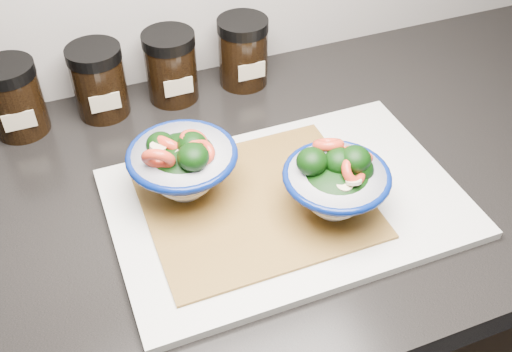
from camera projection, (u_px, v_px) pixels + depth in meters
name	position (u px, v px, depth m)	size (l,w,h in m)	color
countertop	(155.00, 221.00, 0.79)	(3.50, 0.60, 0.04)	black
cutting_board	(287.00, 203.00, 0.78)	(0.45, 0.30, 0.01)	silver
bamboo_mat	(256.00, 202.00, 0.77)	(0.28, 0.24, 0.00)	#A77932
bowl_left	(183.00, 164.00, 0.76)	(0.14, 0.14, 0.10)	white
bowl_right	(337.00, 183.00, 0.73)	(0.13, 0.13, 0.10)	white
spice_jar_b	(14.00, 98.00, 0.87)	(0.08, 0.08, 0.11)	black
spice_jar_c	(99.00, 81.00, 0.90)	(0.08, 0.08, 0.11)	black
spice_jar_d	(171.00, 66.00, 0.93)	(0.08, 0.08, 0.11)	black
spice_jar_e	(243.00, 52.00, 0.97)	(0.08, 0.08, 0.11)	black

